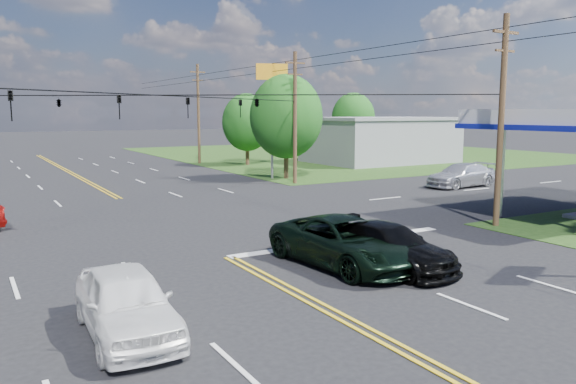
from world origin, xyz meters
TOP-DOWN VIEW (x-y plane):
  - ground at (0.00, 12.00)m, footprint 280.00×280.00m
  - grass_ne at (35.00, 44.00)m, footprint 46.00×48.00m
  - stop_bar at (5.00, 4.00)m, footprint 10.00×0.50m
  - retail_ne at (30.00, 32.00)m, footprint 14.00×10.00m
  - pole_se at (13.00, 3.00)m, footprint 1.60×0.28m
  - pole_ne at (13.00, 21.00)m, footprint 1.60×0.28m
  - pole_right_far at (13.00, 40.00)m, footprint 1.60×0.28m
  - span_wire_signals at (0.00, 12.00)m, footprint 26.00×18.00m
  - power_lines at (0.00, 10.00)m, footprint 26.04×100.00m
  - tree_right_a at (14.00, 24.00)m, footprint 5.70×5.70m
  - tree_right_b at (16.50, 36.00)m, footprint 4.94×4.94m
  - tree_far_r at (34.00, 42.00)m, footprint 5.32×5.32m
  - pickup_dkgreen at (3.00, 1.02)m, footprint 3.24×6.20m
  - suv_black at (4.07, 0.04)m, footprint 2.74×5.37m
  - pickup_white at (-5.01, -1.29)m, footprint 2.08×4.78m
  - sedan_far at (22.22, 13.62)m, footprint 5.76×2.61m
  - polesign_ne at (13.00, 24.48)m, footprint 2.36×1.14m

SIDE VIEW (x-z plane):
  - ground at x=0.00m, z-range 0.00..0.00m
  - grass_ne at x=35.00m, z-range -0.01..0.01m
  - stop_bar at x=5.00m, z-range -0.01..0.01m
  - suv_black at x=4.07m, z-range 0.00..1.49m
  - pickup_white at x=-5.01m, z-range 0.00..1.60m
  - sedan_far at x=22.22m, z-range 0.00..1.64m
  - pickup_dkgreen at x=3.00m, z-range 0.00..1.66m
  - retail_ne at x=30.00m, z-range 0.00..4.40m
  - tree_right_b at x=16.50m, z-range 0.68..7.76m
  - tree_far_r at x=34.00m, z-range 0.73..8.36m
  - tree_right_a at x=14.00m, z-range 0.78..8.96m
  - pole_se at x=13.00m, z-range 0.17..9.67m
  - pole_ne at x=13.00m, z-range 0.17..9.67m
  - pole_right_far at x=13.00m, z-range 0.17..10.17m
  - span_wire_signals at x=0.00m, z-range 5.43..6.56m
  - polesign_ne at x=13.00m, z-range 2.60..11.50m
  - power_lines at x=0.00m, z-range 8.28..8.92m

